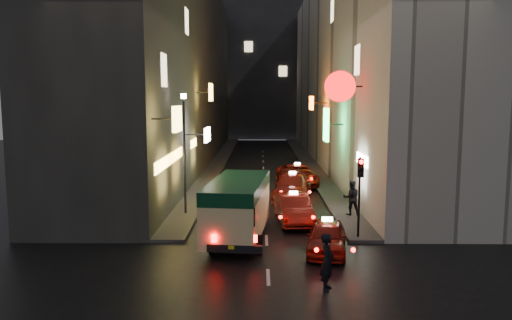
{
  "coord_description": "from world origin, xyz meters",
  "views": [
    {
      "loc": [
        -0.28,
        -12.61,
        6.17
      ],
      "look_at": [
        -0.5,
        13.0,
        2.96
      ],
      "focal_mm": 35.0,
      "sensor_mm": 36.0,
      "label": 1
    }
  ],
  "objects_px": {
    "pedestrian_crossing": "(327,258)",
    "lamp_post": "(184,145)",
    "minibus": "(238,202)",
    "taxi_near": "(327,234)",
    "traffic_light": "(360,180)"
  },
  "relations": [
    {
      "from": "minibus",
      "to": "taxi_near",
      "type": "xyz_separation_m",
      "value": [
        3.63,
        -1.75,
        -0.93
      ]
    },
    {
      "from": "pedestrian_crossing",
      "to": "traffic_light",
      "type": "bearing_deg",
      "value": -4.46
    },
    {
      "from": "traffic_light",
      "to": "pedestrian_crossing",
      "type": "bearing_deg",
      "value": -110.78
    },
    {
      "from": "traffic_light",
      "to": "lamp_post",
      "type": "bearing_deg",
      "value": 151.09
    },
    {
      "from": "minibus",
      "to": "pedestrian_crossing",
      "type": "distance_m",
      "value": 6.5
    },
    {
      "from": "pedestrian_crossing",
      "to": "lamp_post",
      "type": "height_order",
      "value": "lamp_post"
    },
    {
      "from": "pedestrian_crossing",
      "to": "traffic_light",
      "type": "xyz_separation_m",
      "value": [
        2.12,
        5.58,
        1.63
      ]
    },
    {
      "from": "pedestrian_crossing",
      "to": "lamp_post",
      "type": "xyz_separation_m",
      "value": [
        -6.08,
        10.11,
        2.67
      ]
    },
    {
      "from": "minibus",
      "to": "traffic_light",
      "type": "distance_m",
      "value": 5.34
    },
    {
      "from": "taxi_near",
      "to": "traffic_light",
      "type": "distance_m",
      "value": 3.02
    },
    {
      "from": "taxi_near",
      "to": "minibus",
      "type": "bearing_deg",
      "value": 154.28
    },
    {
      "from": "taxi_near",
      "to": "traffic_light",
      "type": "height_order",
      "value": "traffic_light"
    },
    {
      "from": "minibus",
      "to": "taxi_near",
      "type": "bearing_deg",
      "value": -25.72
    },
    {
      "from": "taxi_near",
      "to": "pedestrian_crossing",
      "type": "bearing_deg",
      "value": -97.43
    },
    {
      "from": "pedestrian_crossing",
      "to": "traffic_light",
      "type": "distance_m",
      "value": 6.19
    }
  ]
}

